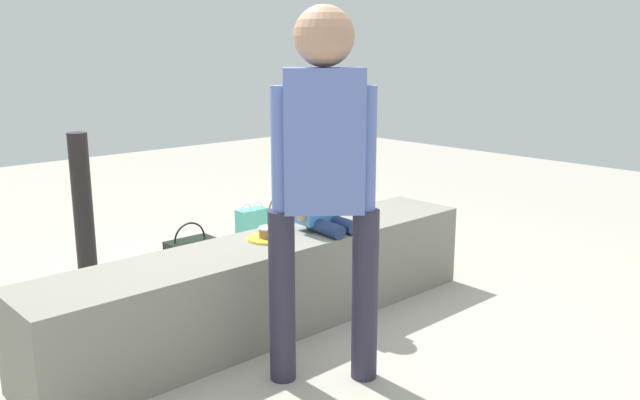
# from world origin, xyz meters

# --- Properties ---
(ground_plane) EXTENTS (12.00, 12.00, 0.00)m
(ground_plane) POSITION_xyz_m (0.00, 0.00, 0.00)
(ground_plane) COLOR #A9A394
(concrete_ledge) EXTENTS (2.55, 0.46, 0.47)m
(concrete_ledge) POSITION_xyz_m (0.00, 0.00, 0.24)
(concrete_ledge) COLOR gray
(concrete_ledge) RESTS_ON ground_plane
(child_seated) EXTENTS (0.28, 0.32, 0.48)m
(child_seated) POSITION_xyz_m (0.33, -0.02, 0.68)
(child_seated) COLOR navy
(child_seated) RESTS_ON concrete_ledge
(adult_standing) EXTENTS (0.39, 0.36, 1.60)m
(adult_standing) POSITION_xyz_m (-0.18, -0.59, 0.96)
(adult_standing) COLOR #2C293B
(adult_standing) RESTS_ON ground_plane
(cake_plate) EXTENTS (0.22, 0.22, 0.07)m
(cake_plate) POSITION_xyz_m (0.01, 0.02, 0.49)
(cake_plate) COLOR yellow
(cake_plate) RESTS_ON concrete_ledge
(gift_bag) EXTENTS (0.23, 0.11, 0.36)m
(gift_bag) POSITION_xyz_m (0.72, 1.12, 0.16)
(gift_bag) COLOR #59C6B2
(gift_bag) RESTS_ON ground_plane
(railing_post) EXTENTS (0.36, 0.36, 0.97)m
(railing_post) POSITION_xyz_m (-0.53, 1.05, 0.35)
(railing_post) COLOR black
(railing_post) RESTS_ON ground_plane
(water_bottle_near_gift) EXTENTS (0.06, 0.06, 0.20)m
(water_bottle_near_gift) POSITION_xyz_m (0.40, 0.98, 0.09)
(water_bottle_near_gift) COLOR silver
(water_bottle_near_gift) RESTS_ON ground_plane
(party_cup_red) EXTENTS (0.08, 0.08, 0.10)m
(party_cup_red) POSITION_xyz_m (1.15, 0.64, 0.05)
(party_cup_red) COLOR red
(party_cup_red) RESTS_ON ground_plane
(handbag_black_leather) EXTENTS (0.31, 0.15, 0.35)m
(handbag_black_leather) POSITION_xyz_m (0.12, 0.98, 0.13)
(handbag_black_leather) COLOR black
(handbag_black_leather) RESTS_ON ground_plane
(handbag_brown_canvas) EXTENTS (0.34, 0.15, 0.36)m
(handbag_brown_canvas) POSITION_xyz_m (1.08, 1.23, 0.12)
(handbag_brown_canvas) COLOR brown
(handbag_brown_canvas) RESTS_ON ground_plane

